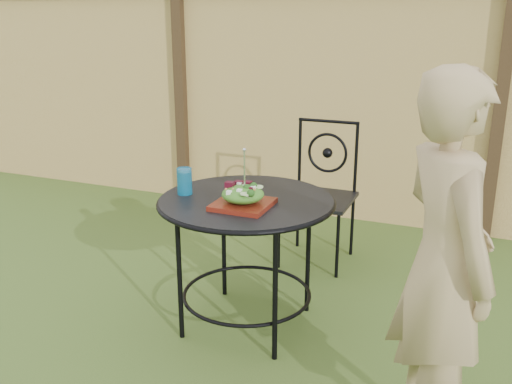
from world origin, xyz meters
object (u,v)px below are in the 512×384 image
(patio_table, at_px, (246,224))
(patio_chair, at_px, (320,189))
(salad_plate, at_px, (243,204))
(diner, at_px, (444,265))

(patio_table, relative_size, patio_chair, 0.97)
(patio_table, distance_m, patio_chair, 1.01)
(patio_table, distance_m, salad_plate, 0.20)
(patio_chair, bearing_deg, diner, -58.64)
(diner, bearing_deg, salad_plate, 37.81)
(patio_table, bearing_deg, diner, -25.73)
(salad_plate, bearing_deg, patio_chair, 86.24)
(diner, xyz_separation_m, salad_plate, (-0.99, 0.37, -0.00))
(patio_chair, bearing_deg, salad_plate, -93.76)
(patio_table, relative_size, diner, 0.63)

